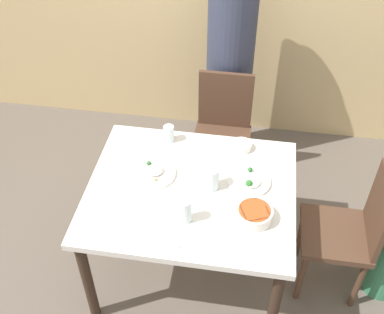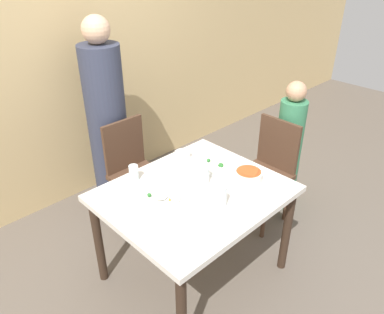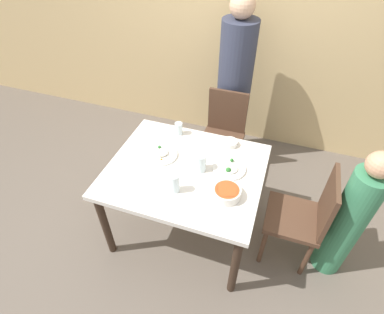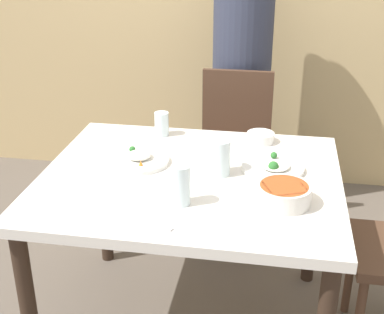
{
  "view_description": "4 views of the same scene",
  "coord_description": "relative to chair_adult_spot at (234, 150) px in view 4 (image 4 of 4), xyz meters",
  "views": [
    {
      "loc": [
        0.29,
        -1.82,
        2.67
      ],
      "look_at": [
        0.01,
        0.0,
        0.98
      ],
      "focal_mm": 45.0,
      "sensor_mm": 36.0,
      "label": 1
    },
    {
      "loc": [
        -1.42,
        -1.43,
        2.15
      ],
      "look_at": [
        0.01,
        0.04,
        0.98
      ],
      "focal_mm": 35.0,
      "sensor_mm": 36.0,
      "label": 2
    },
    {
      "loc": [
        0.57,
        -1.5,
        2.31
      ],
      "look_at": [
        0.03,
        0.07,
        0.81
      ],
      "focal_mm": 28.0,
      "sensor_mm": 36.0,
      "label": 3
    },
    {
      "loc": [
        0.32,
        -1.83,
        1.66
      ],
      "look_at": [
        0.01,
        -0.01,
        0.82
      ],
      "focal_mm": 50.0,
      "sensor_mm": 36.0,
      "label": 4
    }
  ],
  "objects": [
    {
      "name": "plate_rice_child",
      "position": [
        0.22,
        -0.73,
        0.26
      ],
      "size": [
        0.25,
        0.25,
        0.06
      ],
      "color": "white",
      "rests_on": "dining_table"
    },
    {
      "name": "bowl_curry",
      "position": [
        0.26,
        -0.98,
        0.28
      ],
      "size": [
        0.19,
        0.19,
        0.07
      ],
      "color": "silver",
      "rests_on": "dining_table"
    },
    {
      "name": "glass_water_tall",
      "position": [
        0.01,
        -0.79,
        0.31
      ],
      "size": [
        0.08,
        0.08,
        0.14
      ],
      "color": "silver",
      "rests_on": "dining_table"
    },
    {
      "name": "fork_steel",
      "position": [
        -0.17,
        -1.2,
        0.24
      ],
      "size": [
        0.18,
        0.08,
        0.01
      ],
      "color": "silver",
      "rests_on": "dining_table"
    },
    {
      "name": "plate_rice_adult",
      "position": [
        -0.32,
        -0.74,
        0.26
      ],
      "size": [
        0.25,
        0.25,
        0.05
      ],
      "color": "white",
      "rests_on": "dining_table"
    },
    {
      "name": "chair_adult_spot",
      "position": [
        0.0,
        0.0,
        0.0
      ],
      "size": [
        0.4,
        0.4,
        0.91
      ],
      "color": "#4C3323",
      "rests_on": "ground_plane"
    },
    {
      "name": "dining_table",
      "position": [
        -0.1,
        -0.82,
        0.15
      ],
      "size": [
        1.15,
        0.97,
        0.74
      ],
      "color": "silver",
      "rests_on": "ground_plane"
    },
    {
      "name": "glass_water_center",
      "position": [
        -0.09,
        -1.05,
        0.31
      ],
      "size": [
        0.06,
        0.06,
        0.15
      ],
      "color": "silver",
      "rests_on": "dining_table"
    },
    {
      "name": "person_adult",
      "position": [
        -0.0,
        0.34,
        0.29
      ],
      "size": [
        0.33,
        0.33,
        1.7
      ],
      "color": "#33384C",
      "rests_on": "ground_plane"
    },
    {
      "name": "glass_water_short",
      "position": [
        -0.3,
        -0.43,
        0.3
      ],
      "size": [
        0.06,
        0.06,
        0.11
      ],
      "color": "silver",
      "rests_on": "dining_table"
    },
    {
      "name": "bowl_rice_small",
      "position": [
        0.15,
        -0.44,
        0.26
      ],
      "size": [
        0.12,
        0.12,
        0.04
      ],
      "color": "white",
      "rests_on": "dining_table"
    }
  ]
}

